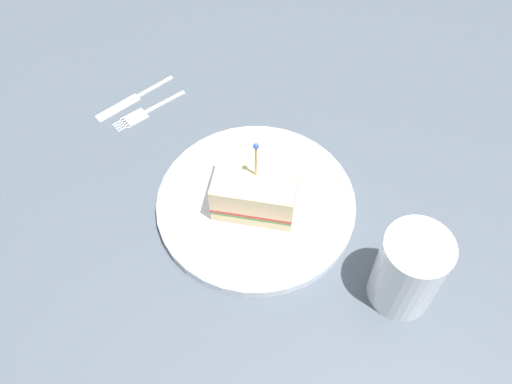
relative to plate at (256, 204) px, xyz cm
name	(u,v)px	position (x,y,z in cm)	size (l,w,h in cm)	color
ground_plane	(256,211)	(0.00, 0.00, -1.69)	(101.22, 101.22, 2.00)	#4C5660
plate	(256,204)	(0.00, 0.00, 0.00)	(25.24, 25.24, 1.38)	white
sandwich_half_center	(254,191)	(0.41, -0.32, 3.54)	(9.88, 11.56, 11.25)	beige
drink_glass	(408,272)	(13.07, 15.63, 4.20)	(7.45, 7.45, 10.83)	beige
fork	(142,113)	(-17.35, -15.12, -0.51)	(7.42, 10.48, 0.35)	silver
knife	(131,100)	(-20.20, -16.92, -0.51)	(8.67, 11.28, 0.35)	silver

